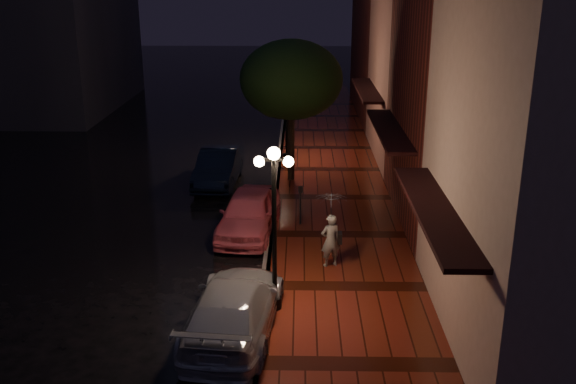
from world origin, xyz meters
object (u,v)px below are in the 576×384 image
(navy_car, at_px, (219,167))
(woman_with_umbrella, at_px, (331,219))
(street_tree, at_px, (291,82))
(pink_car, at_px, (249,213))
(streetlamp_near, at_px, (274,220))
(parking_meter, at_px, (300,201))
(silver_car, at_px, (234,308))
(streetlamp_far, at_px, (287,108))

(navy_car, xyz_separation_m, woman_with_umbrella, (4.31, -8.18, 0.91))
(street_tree, distance_m, pink_car, 6.77)
(streetlamp_near, distance_m, parking_meter, 6.13)
(silver_car, bearing_deg, street_tree, -90.17)
(streetlamp_far, bearing_deg, silver_car, -93.61)
(woman_with_umbrella, bearing_deg, streetlamp_far, -102.73)
(silver_car, bearing_deg, navy_car, -75.68)
(streetlamp_near, distance_m, streetlamp_far, 14.00)
(streetlamp_far, height_order, silver_car, streetlamp_far)
(pink_car, height_order, silver_car, pink_car)
(street_tree, distance_m, woman_with_umbrella, 8.91)
(streetlamp_near, relative_size, silver_car, 0.88)
(navy_car, distance_m, woman_with_umbrella, 9.29)
(pink_car, distance_m, woman_with_umbrella, 3.93)
(silver_car, bearing_deg, parking_meter, -97.42)
(navy_car, xyz_separation_m, silver_car, (1.82, -11.81, -0.02))
(pink_car, relative_size, silver_car, 0.89)
(streetlamp_far, xyz_separation_m, silver_car, (-0.95, -15.07, -1.89))
(pink_car, xyz_separation_m, parking_meter, (1.73, 0.52, 0.24))
(pink_car, bearing_deg, streetlamp_near, -72.36)
(streetlamp_near, xyz_separation_m, woman_with_umbrella, (1.54, 2.56, -0.95))
(streetlamp_far, distance_m, navy_car, 4.67)
(street_tree, bearing_deg, streetlamp_near, -91.35)
(streetlamp_near, xyz_separation_m, silver_car, (-0.95, -1.07, -1.89))
(silver_car, height_order, woman_with_umbrella, woman_with_umbrella)
(woman_with_umbrella, xyz_separation_m, parking_meter, (-0.89, 3.32, -0.66))
(navy_car, bearing_deg, street_tree, 7.36)
(navy_car, relative_size, parking_meter, 3.22)
(streetlamp_near, height_order, streetlamp_far, same)
(streetlamp_far, bearing_deg, navy_car, -130.38)
(pink_car, distance_m, parking_meter, 1.82)
(navy_car, relative_size, silver_car, 0.90)
(streetlamp_near, xyz_separation_m, navy_car, (-2.77, 10.74, -1.87))
(pink_car, distance_m, silver_car, 6.42)
(street_tree, distance_m, parking_meter, 6.08)
(street_tree, height_order, woman_with_umbrella, street_tree)
(street_tree, height_order, silver_car, street_tree)
(street_tree, height_order, pink_car, street_tree)
(streetlamp_near, relative_size, navy_car, 0.97)
(navy_car, bearing_deg, streetlamp_far, 52.28)
(streetlamp_near, relative_size, woman_with_umbrella, 1.90)
(woman_with_umbrella, bearing_deg, streetlamp_near, 38.65)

